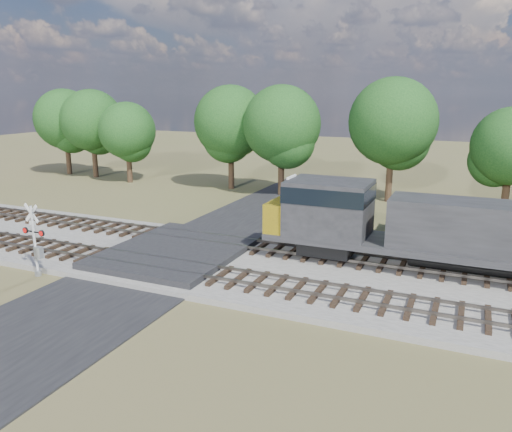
% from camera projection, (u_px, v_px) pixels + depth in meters
% --- Properties ---
extents(ground, '(160.00, 160.00, 0.00)m').
position_uv_depth(ground, '(173.00, 260.00, 27.88)').
color(ground, brown).
rests_on(ground, ground).
extents(ballast_bed, '(140.00, 10.00, 0.30)m').
position_uv_depth(ballast_bed, '(353.00, 281.00, 24.39)').
color(ballast_bed, gray).
rests_on(ballast_bed, ground).
extents(road, '(7.00, 60.00, 0.08)m').
position_uv_depth(road, '(173.00, 260.00, 27.87)').
color(road, black).
rests_on(road, ground).
extents(crossing_panel, '(7.00, 9.00, 0.62)m').
position_uv_depth(crossing_panel, '(178.00, 252.00, 28.25)').
color(crossing_panel, '#262628').
rests_on(crossing_panel, ground).
extents(track_near, '(140.00, 2.60, 0.33)m').
position_uv_depth(track_near, '(204.00, 273.00, 24.79)').
color(track_near, black).
rests_on(track_near, ballast_bed).
extents(track_far, '(140.00, 2.60, 0.33)m').
position_uv_depth(track_far, '(246.00, 245.00, 29.23)').
color(track_far, black).
rests_on(track_far, ballast_bed).
extents(crossing_signal_near, '(1.53, 0.33, 3.78)m').
position_uv_depth(crossing_signal_near, '(36.00, 247.00, 25.12)').
color(crossing_signal_near, silver).
rests_on(crossing_signal_near, ground).
extents(crossing_signal_far, '(1.57, 0.35, 3.90)m').
position_uv_depth(crossing_signal_far, '(302.00, 212.00, 32.19)').
color(crossing_signal_far, silver).
rests_on(crossing_signal_far, ground).
extents(equipment_shed, '(4.03, 4.03, 2.66)m').
position_uv_depth(equipment_shed, '(436.00, 222.00, 30.81)').
color(equipment_shed, '#45261D').
rests_on(equipment_shed, ground).
extents(treeline, '(79.16, 9.87, 11.02)m').
position_uv_depth(treeline, '(406.00, 128.00, 40.56)').
color(treeline, black).
rests_on(treeline, ground).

